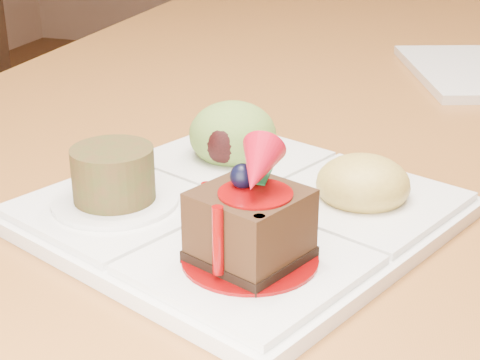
% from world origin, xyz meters
% --- Properties ---
extents(dining_table, '(1.00, 1.80, 0.75)m').
position_xyz_m(dining_table, '(0.00, 0.00, 0.68)').
color(dining_table, '#985127').
rests_on(dining_table, ground).
extents(chair_left, '(0.47, 0.47, 0.93)m').
position_xyz_m(chair_left, '(-0.78, 0.16, 0.53)').
color(chair_left, black).
rests_on(chair_left, ground).
extents(sampler_plate, '(0.38, 0.38, 0.11)m').
position_xyz_m(sampler_plate, '(-0.05, -0.57, 0.77)').
color(sampler_plate, white).
rests_on(sampler_plate, dining_table).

